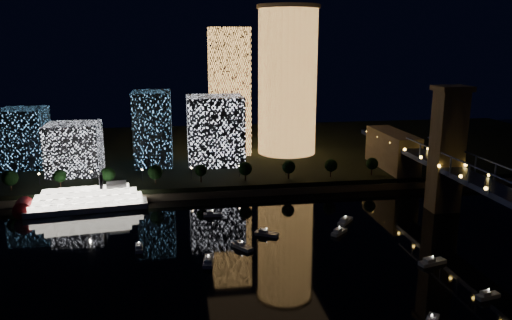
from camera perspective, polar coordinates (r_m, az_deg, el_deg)
The scene contains 10 objects.
ground at distance 149.29m, azimuth 7.41°, elevation -13.24°, with size 520.00×520.00×0.00m, color black.
far_bank at distance 297.26m, azimuth -1.17°, elevation 1.05°, with size 420.00×160.00×5.00m, color black.
seawall at distance 222.99m, azimuth 1.55°, elevation -3.52°, with size 420.00×6.00×3.00m, color #6B5E4C.
tower_cylindrical at distance 276.82m, azimuth 3.61°, elevation 9.03°, with size 34.00×34.00×80.08m.
tower_rectangular at distance 277.74m, azimuth -3.08°, elevation 7.83°, with size 21.54×21.54×68.52m, color #F7A64F.
midrise_blocks at distance 256.25m, azimuth -13.75°, elevation 2.85°, with size 118.96×40.70×37.14m.
riverboat at distance 213.15m, azimuth -19.35°, elevation -4.44°, with size 51.61×16.48×15.29m.
motorboats at distance 157.14m, azimuth 3.42°, elevation -11.38°, with size 108.28×89.51×2.78m.
esplanade_trees at distance 222.90m, azimuth -7.27°, elevation -1.23°, with size 166.18×6.66×8.83m.
street_lamps at distance 229.07m, azimuth -7.38°, elevation -1.20°, with size 132.70×0.70×5.65m.
Camera 1 is at (-38.97, -127.51, 67.15)m, focal length 35.00 mm.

